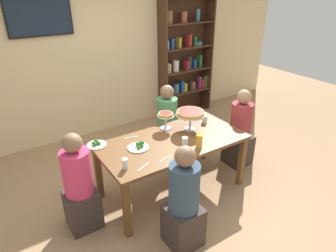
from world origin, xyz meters
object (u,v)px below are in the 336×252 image
(water_glass_clear_far, at_px, (125,164))
(cutlery_knife_near, at_px, (143,167))
(deep_dish_pizza_stand, at_px, (190,114))
(cutlery_fork_near, at_px, (236,136))
(bookshelf, at_px, (185,59))
(diner_far_right, at_px, (167,127))
(water_glass_clear_spare, at_px, (185,141))
(personal_pizza_stand, at_px, (166,117))
(cutlery_knife_far, at_px, (131,137))
(beer_glass_amber_tall, at_px, (199,141))
(salad_plate_far_diner, at_px, (139,146))
(water_glass_clear_near, at_px, (205,119))
(diner_head_east, at_px, (240,133))
(salad_plate_near_diner, at_px, (96,144))
(dining_table, at_px, (173,146))
(diner_near_left, at_px, (184,205))
(television, at_px, (39,16))
(diner_head_west, at_px, (80,189))
(cutlery_fork_far, at_px, (165,159))

(water_glass_clear_far, distance_m, cutlery_knife_near, 0.19)
(deep_dish_pizza_stand, height_order, cutlery_fork_near, deep_dish_pizza_stand)
(bookshelf, height_order, cutlery_knife_near, bookshelf)
(diner_far_right, height_order, water_glass_clear_spare, diner_far_right)
(personal_pizza_stand, relative_size, cutlery_knife_far, 1.24)
(beer_glass_amber_tall, height_order, cutlery_fork_near, beer_glass_amber_tall)
(deep_dish_pizza_stand, xyz_separation_m, salad_plate_far_diner, (-0.78, -0.05, -0.20))
(water_glass_clear_far, xyz_separation_m, water_glass_clear_spare, (0.80, 0.06, -0.01))
(cutlery_fork_near, bearing_deg, beer_glass_amber_tall, 175.13)
(water_glass_clear_near, height_order, cutlery_knife_near, water_glass_clear_near)
(bookshelf, bearing_deg, diner_head_east, -103.06)
(salad_plate_near_diner, height_order, salad_plate_far_diner, same)
(diner_far_right, distance_m, personal_pizza_stand, 0.68)
(dining_table, distance_m, cutlery_knife_near, 0.66)
(dining_table, height_order, water_glass_clear_spare, water_glass_clear_spare)
(bookshelf, relative_size, deep_dish_pizza_stand, 5.86)
(diner_near_left, relative_size, deep_dish_pizza_stand, 3.05)
(television, distance_m, diner_head_west, 2.60)
(dining_table, height_order, cutlery_knife_near, cutlery_knife_near)
(deep_dish_pizza_stand, xyz_separation_m, cutlery_fork_near, (0.36, -0.47, -0.22))
(dining_table, xyz_separation_m, cutlery_knife_far, (-0.39, 0.34, 0.09))
(television, distance_m, diner_near_left, 3.29)
(salad_plate_far_diner, xyz_separation_m, cutlery_knife_near, (-0.15, -0.37, -0.02))
(diner_far_right, height_order, salad_plate_near_diner, diner_far_right)
(diner_head_east, relative_size, personal_pizza_stand, 5.13)
(beer_glass_amber_tall, height_order, water_glass_clear_near, beer_glass_amber_tall)
(salad_plate_far_diner, bearing_deg, water_glass_clear_far, -137.14)
(diner_far_right, distance_m, beer_glass_amber_tall, 1.14)
(water_glass_clear_near, relative_size, cutlery_knife_far, 0.55)
(personal_pizza_stand, distance_m, water_glass_clear_near, 0.57)
(bookshelf, height_order, water_glass_clear_spare, bookshelf)
(dining_table, relative_size, salad_plate_far_diner, 7.18)
(beer_glass_amber_tall, bearing_deg, cutlery_knife_near, -179.96)
(television, height_order, cutlery_knife_far, television)
(diner_head_west, relative_size, cutlery_knife_far, 6.39)
(diner_head_east, bearing_deg, personal_pizza_stand, -15.53)
(television, distance_m, beer_glass_amber_tall, 2.88)
(dining_table, bearing_deg, cutlery_fork_near, -26.50)
(cutlery_knife_far, bearing_deg, diner_far_right, -139.28)
(water_glass_clear_far, bearing_deg, salad_plate_near_diner, 96.86)
(cutlery_fork_near, bearing_deg, diner_head_east, 37.93)
(cutlery_knife_near, distance_m, cutlery_fork_far, 0.27)
(cutlery_knife_near, xyz_separation_m, cutlery_knife_far, (0.18, 0.65, 0.00))
(dining_table, xyz_separation_m, personal_pizza_stand, (0.10, 0.31, 0.25))
(water_glass_clear_near, xyz_separation_m, water_glass_clear_far, (-1.39, -0.40, 0.01))
(deep_dish_pizza_stand, height_order, personal_pizza_stand, deep_dish_pizza_stand)
(cutlery_knife_far, bearing_deg, beer_glass_amber_tall, 144.22)
(salad_plate_near_diner, xyz_separation_m, salad_plate_far_diner, (0.39, -0.32, -0.00))
(personal_pizza_stand, bearing_deg, diner_head_west, -167.56)
(diner_head_west, relative_size, deep_dish_pizza_stand, 3.05)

